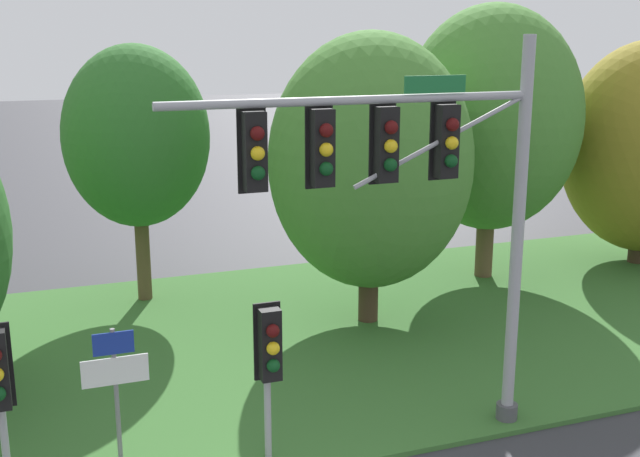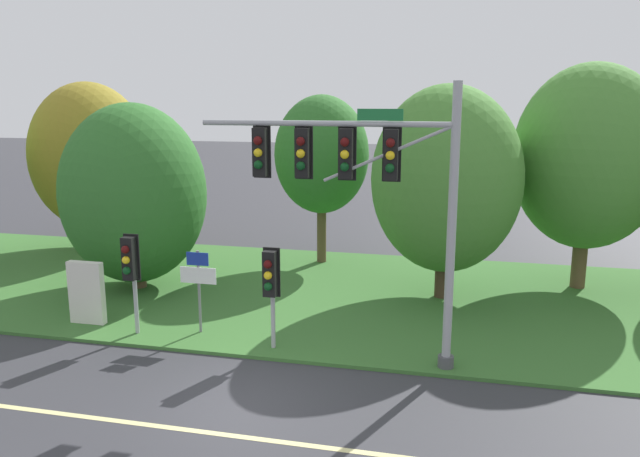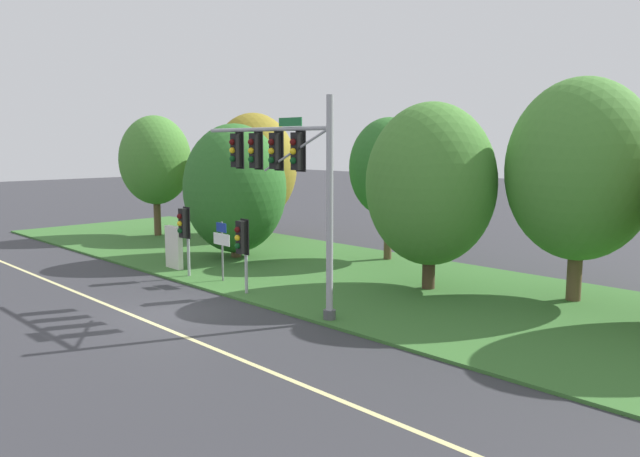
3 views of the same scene
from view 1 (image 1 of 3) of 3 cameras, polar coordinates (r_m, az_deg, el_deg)
name	(u,v)px [view 1 (image 1 of 3)]	position (r m, az deg, el deg)	size (l,w,h in m)	color
grass_verge	(214,350)	(18.84, -7.53, -8.54)	(48.00, 11.50, 0.10)	#386B2D
traffic_signal_mast	(412,180)	(13.36, 6.57, 3.44)	(6.51, 0.49, 7.05)	#9EA0A5
pedestrian_signal_near_kerb	(270,352)	(13.30, -3.61, -8.76)	(0.46, 0.55, 2.81)	#9EA0A5
route_sign_post	(115,377)	(13.76, -14.34, -10.17)	(1.09, 0.08, 2.43)	slate
tree_mid_verge	(137,137)	(21.43, -12.92, 6.35)	(3.79, 3.79, 6.80)	brown
tree_tall_centre	(370,162)	(19.37, 3.60, 4.75)	(4.94, 4.94, 7.12)	#423021
tree_right_far	(491,119)	(23.45, 12.06, 7.63)	(5.11, 5.11, 7.86)	brown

